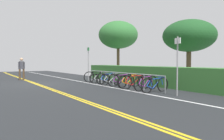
% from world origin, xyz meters
% --- Properties ---
extents(ground_plane, '(39.38, 12.80, 0.05)m').
position_xyz_m(ground_plane, '(0.00, 0.00, -0.03)').
color(ground_plane, '#232628').
extents(centre_line_yellow_inner, '(35.44, 0.10, 0.00)m').
position_xyz_m(centre_line_yellow_inner, '(0.00, -0.08, 0.00)').
color(centre_line_yellow_inner, gold).
rests_on(centre_line_yellow_inner, ground_plane).
extents(centre_line_yellow_outer, '(35.44, 0.10, 0.00)m').
position_xyz_m(centre_line_yellow_outer, '(0.00, 0.08, 0.00)').
color(centre_line_yellow_outer, gold).
rests_on(centre_line_yellow_outer, ground_plane).
extents(bike_lane_stripe_white, '(35.44, 0.12, 0.00)m').
position_xyz_m(bike_lane_stripe_white, '(0.00, 3.08, 0.00)').
color(bike_lane_stripe_white, white).
rests_on(bike_lane_stripe_white, ground_plane).
extents(bike_rack, '(7.23, 0.05, 0.81)m').
position_xyz_m(bike_rack, '(4.11, 3.86, 0.61)').
color(bike_rack, '#9EA0A5').
rests_on(bike_rack, ground_plane).
extents(bicycle_0, '(0.46, 1.82, 0.79)m').
position_xyz_m(bicycle_0, '(1.07, 3.92, 0.37)').
color(bicycle_0, black).
rests_on(bicycle_0, ground_plane).
extents(bicycle_1, '(0.46, 1.71, 0.69)m').
position_xyz_m(bicycle_1, '(1.84, 3.83, 0.32)').
color(bicycle_1, black).
rests_on(bicycle_1, ground_plane).
extents(bicycle_2, '(0.46, 1.71, 0.73)m').
position_xyz_m(bicycle_2, '(2.52, 3.98, 0.34)').
color(bicycle_2, black).
rests_on(bicycle_2, ground_plane).
extents(bicycle_3, '(0.46, 1.68, 0.73)m').
position_xyz_m(bicycle_3, '(3.35, 3.72, 0.34)').
color(bicycle_3, black).
rests_on(bicycle_3, ground_plane).
extents(bicycle_4, '(0.46, 1.83, 0.76)m').
position_xyz_m(bicycle_4, '(4.16, 3.93, 0.36)').
color(bicycle_4, black).
rests_on(bicycle_4, ground_plane).
extents(bicycle_5, '(0.46, 1.72, 0.74)m').
position_xyz_m(bicycle_5, '(4.84, 3.98, 0.35)').
color(bicycle_5, black).
rests_on(bicycle_5, ground_plane).
extents(bicycle_6, '(0.64, 1.78, 0.79)m').
position_xyz_m(bicycle_6, '(5.62, 3.77, 0.37)').
color(bicycle_6, black).
rests_on(bicycle_6, ground_plane).
extents(bicycle_7, '(0.51, 1.82, 0.78)m').
position_xyz_m(bicycle_7, '(6.35, 3.90, 0.36)').
color(bicycle_7, black).
rests_on(bicycle_7, ground_plane).
extents(bicycle_8, '(0.46, 1.73, 0.74)m').
position_xyz_m(bicycle_8, '(7.15, 3.77, 0.35)').
color(bicycle_8, black).
rests_on(bicycle_8, ground_plane).
extents(pedestrian, '(0.32, 0.49, 1.73)m').
position_xyz_m(pedestrian, '(-3.45, -0.23, 1.00)').
color(pedestrian, '#4C3826').
rests_on(pedestrian, ground_plane).
extents(sign_post_near, '(0.36, 0.06, 2.56)m').
position_xyz_m(sign_post_near, '(-0.32, 4.00, 1.52)').
color(sign_post_near, gray).
rests_on(sign_post_near, ground_plane).
extents(sign_post_far, '(0.36, 0.10, 2.47)m').
position_xyz_m(sign_post_far, '(8.45, 3.79, 1.47)').
color(sign_post_far, gray).
rests_on(sign_post_far, ground_plane).
extents(hedge_backdrop, '(16.18, 1.33, 1.13)m').
position_xyz_m(hedge_backdrop, '(5.61, 5.99, 0.57)').
color(hedge_backdrop, '#387533').
rests_on(hedge_backdrop, ground_plane).
extents(tree_near_left, '(3.37, 3.37, 4.90)m').
position_xyz_m(tree_near_left, '(-0.90, 7.14, 3.71)').
color(tree_near_left, brown).
rests_on(tree_near_left, ground_plane).
extents(tree_mid, '(3.21, 3.21, 4.00)m').
position_xyz_m(tree_mid, '(5.85, 7.83, 3.00)').
color(tree_mid, brown).
rests_on(tree_mid, ground_plane).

